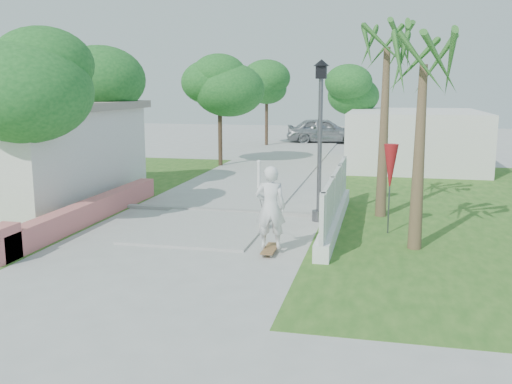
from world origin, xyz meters
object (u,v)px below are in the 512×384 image
(dog, at_px, (263,222))
(parked_car, at_px, (324,130))
(bollard, at_px, (259,174))
(street_lamp, at_px, (320,135))
(skateboarder, at_px, (265,208))
(patio_umbrella, at_px, (390,169))

(dog, distance_m, parked_car, 23.90)
(bollard, bearing_deg, street_lamp, -59.04)
(street_lamp, distance_m, bollard, 5.56)
(skateboarder, bearing_deg, street_lamp, -118.49)
(bollard, distance_m, patio_umbrella, 7.25)
(street_lamp, xyz_separation_m, bollard, (-2.70, 4.50, -1.84))
(patio_umbrella, distance_m, skateboarder, 3.42)
(patio_umbrella, height_order, parked_car, patio_umbrella)
(dog, bearing_deg, parked_car, 96.93)
(street_lamp, xyz_separation_m, parked_car, (-2.23, 22.63, -1.58))
(bollard, bearing_deg, patio_umbrella, -50.09)
(street_lamp, relative_size, bollard, 4.07)
(skateboarder, relative_size, dog, 5.47)
(patio_umbrella, height_order, skateboarder, patio_umbrella)
(parked_car, bearing_deg, skateboarder, 173.40)
(patio_umbrella, xyz_separation_m, parked_car, (-4.13, 23.63, -0.84))
(patio_umbrella, relative_size, dog, 4.50)
(patio_umbrella, relative_size, skateboarder, 0.82)
(street_lamp, xyz_separation_m, skateboarder, (-0.97, -2.70, -1.53))
(street_lamp, height_order, parked_car, street_lamp)
(patio_umbrella, relative_size, parked_car, 0.47)
(patio_umbrella, xyz_separation_m, dog, (-3.22, -0.24, -1.50))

